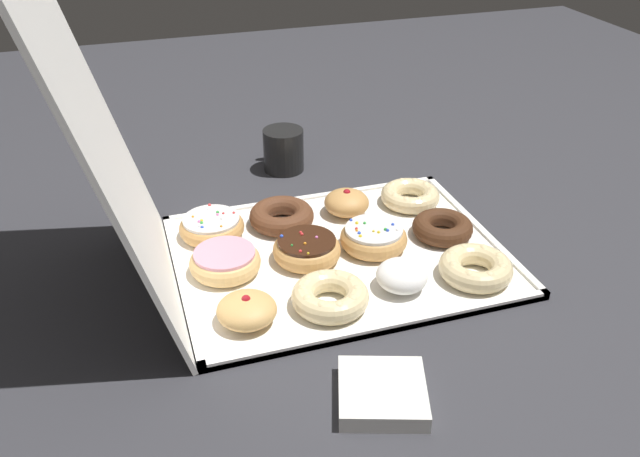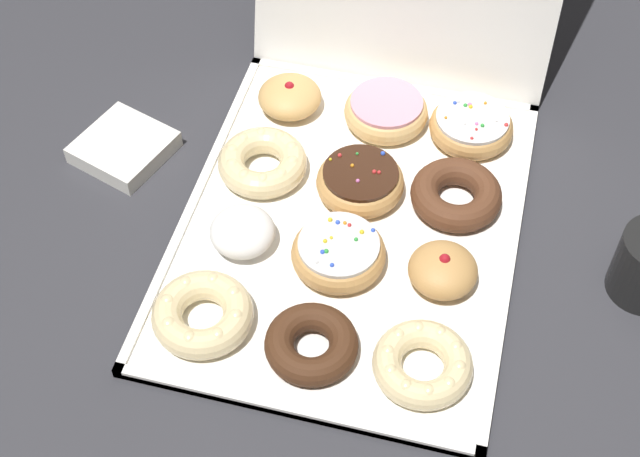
{
  "view_description": "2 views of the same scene",
  "coord_description": "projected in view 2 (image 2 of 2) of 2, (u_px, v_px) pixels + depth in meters",
  "views": [
    {
      "loc": [
        -0.92,
        0.33,
        0.65
      ],
      "look_at": [
        0.03,
        0.03,
        0.05
      ],
      "focal_mm": 37.74,
      "sensor_mm": 36.0,
      "label": 1
    },
    {
      "loc": [
        0.15,
        -0.74,
        0.93
      ],
      "look_at": [
        -0.03,
        -0.03,
        0.03
      ],
      "focal_mm": 51.86,
      "sensor_mm": 36.0,
      "label": 2
    }
  ],
  "objects": [
    {
      "name": "chocolate_cake_ring_donut_1",
      "position": [
        313.0,
        344.0,
        1.06
      ],
      "size": [
        0.11,
        0.11,
        0.03
      ],
      "color": "#472816",
      "rests_on": "donut_box"
    },
    {
      "name": "jelly_filled_donut_5",
      "position": [
        443.0,
        270.0,
        1.11
      ],
      "size": [
        0.08,
        0.08,
        0.05
      ],
      "color": "tan",
      "rests_on": "donut_box"
    },
    {
      "name": "sprinkle_donut_7",
      "position": [
        361.0,
        182.0,
        1.21
      ],
      "size": [
        0.12,
        0.12,
        0.04
      ],
      "color": "tan",
      "rests_on": "donut_box"
    },
    {
      "name": "napkin_stack",
      "position": [
        124.0,
        147.0,
        1.27
      ],
      "size": [
        0.14,
        0.14,
        0.03
      ],
      "primitive_type": "cube",
      "rotation": [
        0.0,
        0.0,
        -0.32
      ],
      "color": "white",
      "rests_on": "ground"
    },
    {
      "name": "powdered_filled_donut_3",
      "position": [
        242.0,
        232.0,
        1.15
      ],
      "size": [
        0.08,
        0.08,
        0.05
      ],
      "color": "white",
      "rests_on": "donut_box"
    },
    {
      "name": "cruller_donut_2",
      "position": [
        423.0,
        364.0,
        1.04
      ],
      "size": [
        0.11,
        0.11,
        0.04
      ],
      "color": "beige",
      "rests_on": "donut_box"
    },
    {
      "name": "sprinkle_donut_4",
      "position": [
        341.0,
        253.0,
        1.13
      ],
      "size": [
        0.12,
        0.12,
        0.04
      ],
      "color": "tan",
      "rests_on": "donut_box"
    },
    {
      "name": "donut_box",
      "position": [
        350.0,
        228.0,
        1.19
      ],
      "size": [
        0.43,
        0.56,
        0.01
      ],
      "color": "white",
      "rests_on": "ground"
    },
    {
      "name": "ground_plane",
      "position": [
        349.0,
        230.0,
        1.2
      ],
      "size": [
        3.0,
        3.0,
        0.0
      ],
      "primitive_type": "plane",
      "color": "#333338"
    },
    {
      "name": "chocolate_cake_ring_donut_8",
      "position": [
        456.0,
        195.0,
        1.2
      ],
      "size": [
        0.12,
        0.12,
        0.04
      ],
      "color": "#59331E",
      "rests_on": "donut_box"
    },
    {
      "name": "cruller_donut_0",
      "position": [
        203.0,
        314.0,
        1.08
      ],
      "size": [
        0.12,
        0.12,
        0.04
      ],
      "color": "beige",
      "rests_on": "donut_box"
    },
    {
      "name": "jelly_filled_donut_9",
      "position": [
        290.0,
        97.0,
        1.31
      ],
      "size": [
        0.09,
        0.09,
        0.05
      ],
      "color": "tan",
      "rests_on": "donut_box"
    },
    {
      "name": "cruller_donut_6",
      "position": [
        262.0,
        162.0,
        1.23
      ],
      "size": [
        0.12,
        0.12,
        0.04
      ],
      "color": "beige",
      "rests_on": "donut_box"
    },
    {
      "name": "sprinkle_donut_11",
      "position": [
        471.0,
        126.0,
        1.28
      ],
      "size": [
        0.12,
        0.12,
        0.04
      ],
      "color": "tan",
      "rests_on": "donut_box"
    },
    {
      "name": "pink_frosted_donut_10",
      "position": [
        386.0,
        111.0,
        1.29
      ],
      "size": [
        0.12,
        0.12,
        0.04
      ],
      "color": "#E5B770",
      "rests_on": "donut_box"
    }
  ]
}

